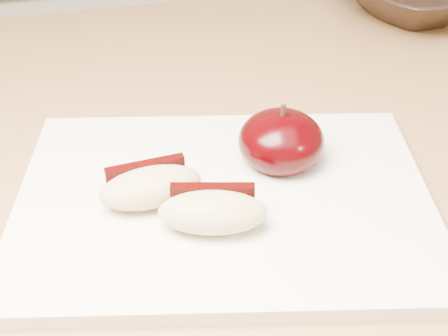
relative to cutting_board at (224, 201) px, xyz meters
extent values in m
cube|color=silver|center=(-0.02, 0.80, -0.46)|extent=(2.40, 0.60, 0.90)
cube|color=#9E7944|center=(-0.02, 0.10, -0.03)|extent=(1.64, 0.64, 0.04)
cube|color=white|center=(0.00, 0.00, 0.00)|extent=(0.35, 0.29, 0.01)
ellipsoid|color=black|center=(0.06, 0.03, 0.02)|extent=(0.07, 0.07, 0.05)
cylinder|color=black|center=(0.06, 0.03, 0.05)|extent=(0.00, 0.00, 0.01)
ellipsoid|color=tan|center=(-0.05, 0.01, 0.02)|extent=(0.08, 0.04, 0.03)
cube|color=black|center=(-0.05, 0.02, 0.02)|extent=(0.06, 0.01, 0.03)
ellipsoid|color=tan|center=(-0.02, -0.03, 0.02)|extent=(0.08, 0.06, 0.03)
cube|color=black|center=(-0.01, -0.02, 0.02)|extent=(0.06, 0.02, 0.03)
camera|label=1|loc=(-0.10, -0.35, 0.30)|focal=50.00mm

